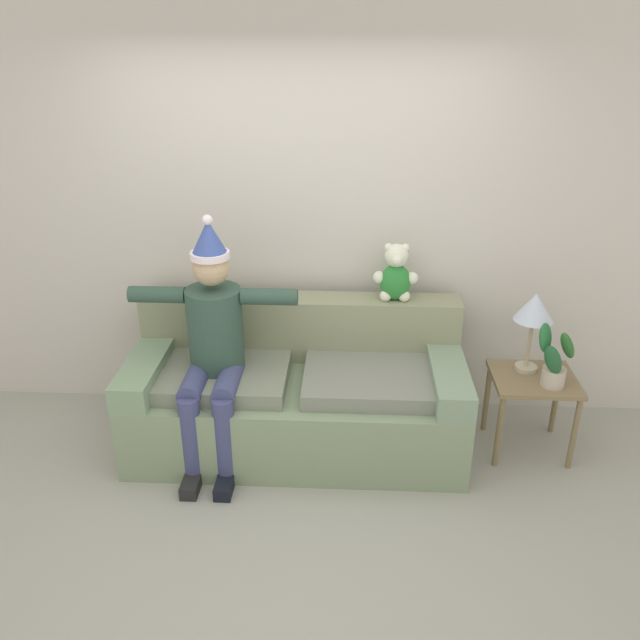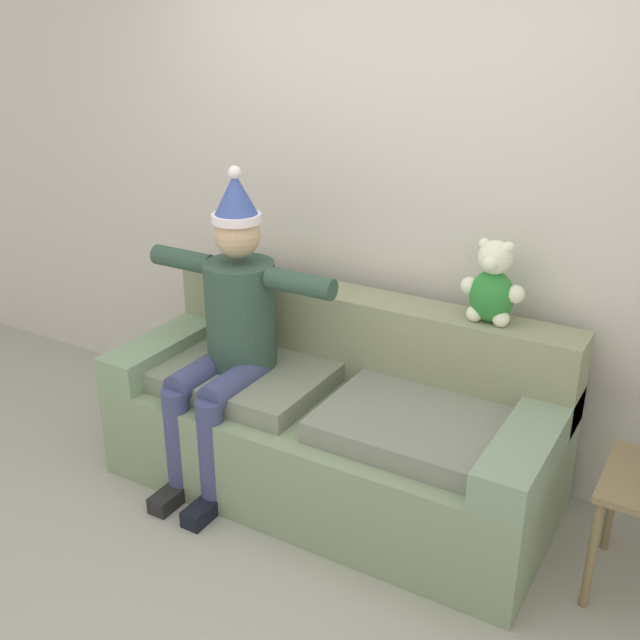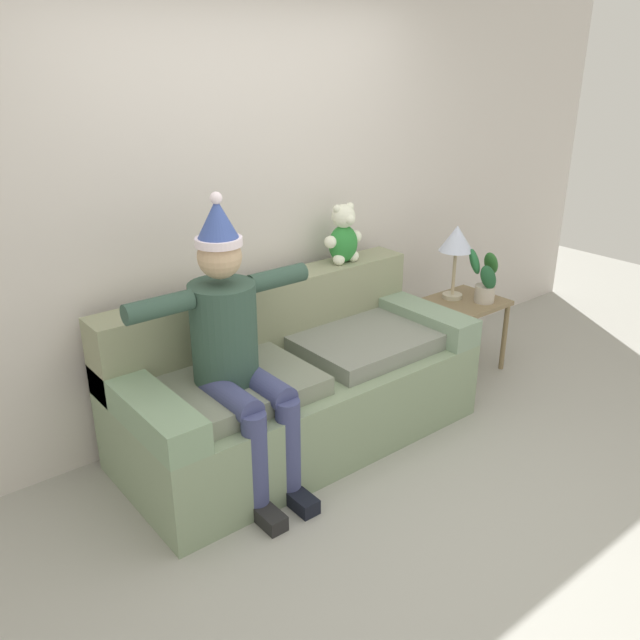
{
  "view_description": "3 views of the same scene",
  "coord_description": "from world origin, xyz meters",
  "px_view_note": "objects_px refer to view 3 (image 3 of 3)",
  "views": [
    {
      "loc": [
        0.33,
        -2.6,
        2.53
      ],
      "look_at": [
        0.15,
        0.91,
        0.92
      ],
      "focal_mm": 36.14,
      "sensor_mm": 36.0,
      "label": 1
    },
    {
      "loc": [
        1.54,
        -1.77,
        2.23
      ],
      "look_at": [
        -0.06,
        0.95,
        0.89
      ],
      "focal_mm": 42.39,
      "sensor_mm": 36.0,
      "label": 2
    },
    {
      "loc": [
        -2.06,
        -1.77,
        2.17
      ],
      "look_at": [
        0.03,
        0.81,
        0.81
      ],
      "focal_mm": 37.06,
      "sensor_mm": 36.0,
      "label": 3
    }
  ],
  "objects_px": {
    "couch": "(294,383)",
    "table_lamp": "(456,242)",
    "teddy_bear": "(344,236)",
    "person_seated": "(235,346)",
    "side_table": "(464,312)",
    "potted_plant": "(485,279)"
  },
  "relations": [
    {
      "from": "couch",
      "to": "table_lamp",
      "type": "distance_m",
      "value": 1.58
    },
    {
      "from": "teddy_bear",
      "to": "table_lamp",
      "type": "distance_m",
      "value": 0.88
    },
    {
      "from": "couch",
      "to": "person_seated",
      "type": "bearing_deg",
      "value": -161.07
    },
    {
      "from": "side_table",
      "to": "potted_plant",
      "type": "relative_size",
      "value": 1.33
    },
    {
      "from": "person_seated",
      "to": "side_table",
      "type": "bearing_deg",
      "value": 4.09
    },
    {
      "from": "couch",
      "to": "potted_plant",
      "type": "relative_size",
      "value": 5.3
    },
    {
      "from": "side_table",
      "to": "table_lamp",
      "type": "distance_m",
      "value": 0.51
    },
    {
      "from": "couch",
      "to": "person_seated",
      "type": "height_order",
      "value": "person_seated"
    },
    {
      "from": "person_seated",
      "to": "teddy_bear",
      "type": "bearing_deg",
      "value": 22.32
    },
    {
      "from": "teddy_bear",
      "to": "person_seated",
      "type": "bearing_deg",
      "value": -157.68
    },
    {
      "from": "table_lamp",
      "to": "side_table",
      "type": "bearing_deg",
      "value": -69.53
    },
    {
      "from": "couch",
      "to": "side_table",
      "type": "height_order",
      "value": "couch"
    },
    {
      "from": "person_seated",
      "to": "teddy_bear",
      "type": "distance_m",
      "value": 1.24
    },
    {
      "from": "side_table",
      "to": "potted_plant",
      "type": "distance_m",
      "value": 0.28
    },
    {
      "from": "table_lamp",
      "to": "teddy_bear",
      "type": "bearing_deg",
      "value": 165.17
    },
    {
      "from": "couch",
      "to": "person_seated",
      "type": "xyz_separation_m",
      "value": [
        -0.49,
        -0.17,
        0.44
      ]
    },
    {
      "from": "side_table",
      "to": "table_lamp",
      "type": "xyz_separation_m",
      "value": [
        -0.03,
        0.09,
        0.5
      ]
    },
    {
      "from": "teddy_bear",
      "to": "table_lamp",
      "type": "relative_size",
      "value": 0.72
    },
    {
      "from": "couch",
      "to": "side_table",
      "type": "bearing_deg",
      "value": -1.05
    },
    {
      "from": "table_lamp",
      "to": "potted_plant",
      "type": "height_order",
      "value": "table_lamp"
    },
    {
      "from": "side_table",
      "to": "potted_plant",
      "type": "xyz_separation_m",
      "value": [
        0.07,
        -0.09,
        0.26
      ]
    },
    {
      "from": "teddy_bear",
      "to": "side_table",
      "type": "distance_m",
      "value": 1.13
    }
  ]
}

